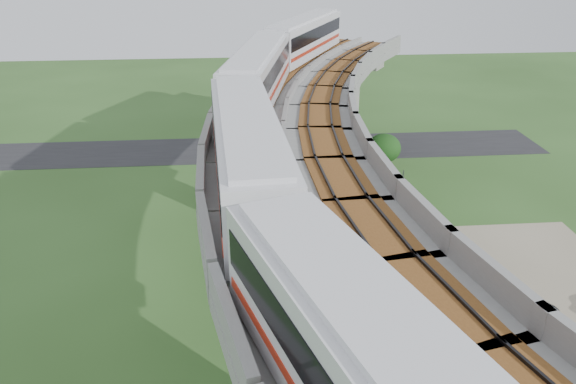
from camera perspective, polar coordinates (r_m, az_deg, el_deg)
name	(u,v)px	position (r m, az deg, el deg)	size (l,w,h in m)	color
ground	(288,324)	(34.14, -0.04, -13.23)	(160.00, 160.00, 0.00)	#2E4F1F
dirt_lot	(531,332)	(36.33, 23.46, -12.94)	(18.00, 26.00, 0.04)	gray
asphalt_road	(264,149)	(60.63, -2.41, 4.42)	(60.00, 8.00, 0.03)	#232326
viaduct	(360,182)	(30.00, 7.29, 1.05)	(19.58, 73.98, 11.40)	#99968E
metro_train	(291,107)	(31.34, 0.26, 8.62)	(12.11, 61.24, 3.64)	silver
fence	(449,305)	(35.69, 16.07, -10.97)	(3.87, 38.73, 1.50)	#2D382D
tree_0	(384,148)	(53.75, 9.72, 4.42)	(3.19, 3.19, 4.05)	#382314
tree_1	(379,193)	(46.34, 9.23, -0.10)	(3.05, 3.05, 3.11)	#382314
tree_2	(378,228)	(40.33, 9.13, -3.60)	(3.20, 3.20, 3.44)	#382314
tree_3	(425,314)	(32.13, 13.76, -11.98)	(2.12, 2.12, 3.08)	#382314
car_dark	(530,309)	(37.29, 23.35, -10.82)	(1.50, 3.70, 1.07)	black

